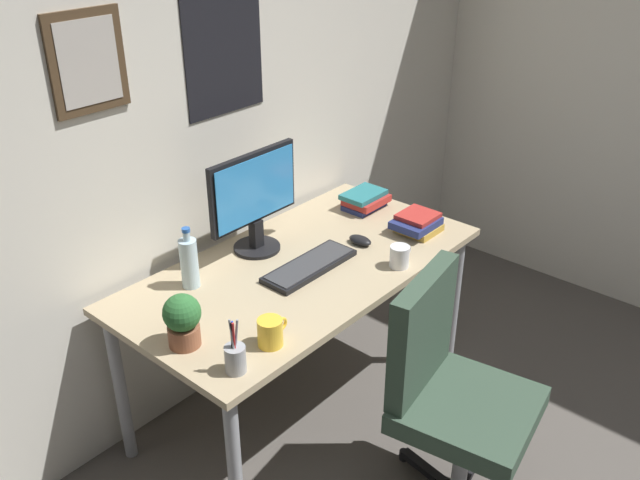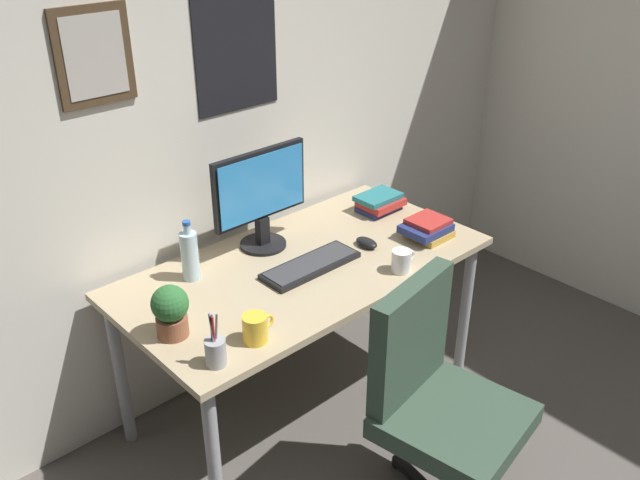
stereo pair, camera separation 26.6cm
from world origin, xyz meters
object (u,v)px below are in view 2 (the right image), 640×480
(office_chair, at_px, (436,397))
(monitor, at_px, (261,195))
(coffee_mug_far, at_px, (402,261))
(computer_mouse, at_px, (367,243))
(coffee_mug_near, at_px, (256,328))
(pen_cup, at_px, (215,351))
(book_stack_left, at_px, (427,229))
(potted_plant, at_px, (170,310))
(book_stack_right, at_px, (380,202))
(keyboard, at_px, (311,265))
(water_bottle, at_px, (190,255))

(office_chair, xyz_separation_m, monitor, (0.01, 0.98, 0.45))
(coffee_mug_far, bearing_deg, monitor, 117.22)
(computer_mouse, distance_m, coffee_mug_near, 0.80)
(office_chair, bearing_deg, coffee_mug_near, 133.32)
(pen_cup, xyz_separation_m, book_stack_left, (1.20, 0.11, -0.01))
(office_chair, height_order, book_stack_left, office_chair)
(potted_plant, distance_m, book_stack_right, 1.28)
(monitor, xyz_separation_m, potted_plant, (-0.63, -0.30, -0.14))
(keyboard, distance_m, coffee_mug_far, 0.37)
(pen_cup, distance_m, book_stack_right, 1.32)
(monitor, bearing_deg, keyboard, -84.87)
(coffee_mug_far, xyz_separation_m, book_stack_left, (0.30, 0.12, -0.01))
(office_chair, bearing_deg, monitor, 89.59)
(computer_mouse, distance_m, water_bottle, 0.76)
(computer_mouse, relative_size, coffee_mug_far, 0.93)
(coffee_mug_near, relative_size, pen_cup, 0.63)
(water_bottle, bearing_deg, coffee_mug_far, -38.57)
(monitor, bearing_deg, computer_mouse, -43.44)
(keyboard, bearing_deg, pen_cup, -158.33)
(keyboard, relative_size, pen_cup, 2.15)
(computer_mouse, xyz_separation_m, potted_plant, (-0.96, 0.01, 0.09))
(office_chair, relative_size, keyboard, 2.21)
(keyboard, distance_m, book_stack_right, 0.63)
(office_chair, xyz_separation_m, pen_cup, (-0.61, 0.45, 0.26))
(keyboard, xyz_separation_m, potted_plant, (-0.66, -0.02, 0.09))
(office_chair, bearing_deg, keyboard, 87.36)
(coffee_mug_near, height_order, book_stack_left, coffee_mug_near)
(computer_mouse, height_order, coffee_mug_near, coffee_mug_near)
(potted_plant, bearing_deg, coffee_mug_near, -48.84)
(coffee_mug_near, bearing_deg, keyboard, 27.26)
(office_chair, relative_size, coffee_mug_near, 7.58)
(book_stack_right, bearing_deg, pen_cup, -160.57)
(office_chair, distance_m, coffee_mug_far, 0.58)
(computer_mouse, xyz_separation_m, pen_cup, (-0.94, -0.23, 0.04))
(coffee_mug_far, xyz_separation_m, pen_cup, (-0.90, 0.01, 0.01))
(potted_plant, relative_size, pen_cup, 0.98)
(water_bottle, xyz_separation_m, pen_cup, (-0.24, -0.51, -0.05))
(computer_mouse, relative_size, book_stack_right, 0.51)
(keyboard, height_order, pen_cup, pen_cup)
(coffee_mug_far, xyz_separation_m, book_stack_right, (0.35, 0.45, -0.01))
(monitor, height_order, potted_plant, monitor)
(coffee_mug_far, bearing_deg, potted_plant, 165.01)
(monitor, distance_m, book_stack_right, 0.67)
(office_chair, distance_m, potted_plant, 0.98)
(coffee_mug_near, xyz_separation_m, pen_cup, (-0.17, -0.01, 0.00))
(potted_plant, distance_m, book_stack_left, 1.23)
(computer_mouse, height_order, pen_cup, pen_cup)
(computer_mouse, xyz_separation_m, book_stack_left, (0.26, -0.12, 0.02))
(monitor, relative_size, potted_plant, 2.36)
(potted_plant, bearing_deg, water_bottle, 47.26)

